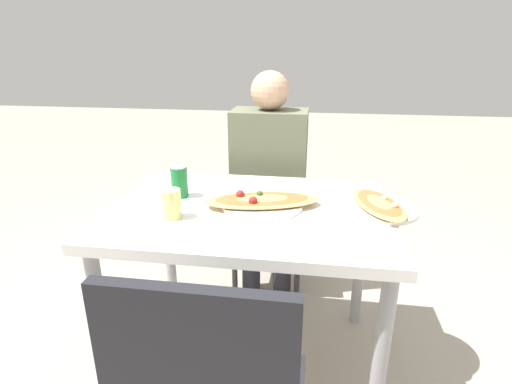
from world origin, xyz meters
TOP-DOWN VIEW (x-y plane):
  - ground_plane at (0.00, 0.00)m, footprint 14.00×14.00m
  - dining_table at (0.00, 0.00)m, footprint 1.05×0.77m
  - chair_far_seated at (0.00, 0.72)m, footprint 0.40×0.40m
  - person_seated at (0.00, 0.60)m, footprint 0.38×0.26m
  - pizza_main at (0.04, 0.02)m, footprint 0.46×0.31m
  - soda_can at (-0.30, 0.07)m, footprint 0.07×0.07m
  - drink_glass at (-0.26, -0.14)m, footprint 0.07×0.07m
  - pizza_second at (0.48, 0.04)m, footprint 0.30×0.36m

SIDE VIEW (x-z plane):
  - ground_plane at x=0.00m, z-range 0.00..0.00m
  - chair_far_seated at x=0.00m, z-range 0.05..0.96m
  - dining_table at x=0.00m, z-range 0.28..1.00m
  - person_seated at x=0.00m, z-range 0.10..1.29m
  - pizza_second at x=0.48m, z-range 0.71..0.76m
  - pizza_main at x=0.04m, z-range 0.71..0.77m
  - drink_glass at x=-0.26m, z-range 0.72..0.83m
  - soda_can at x=-0.30m, z-range 0.72..0.85m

